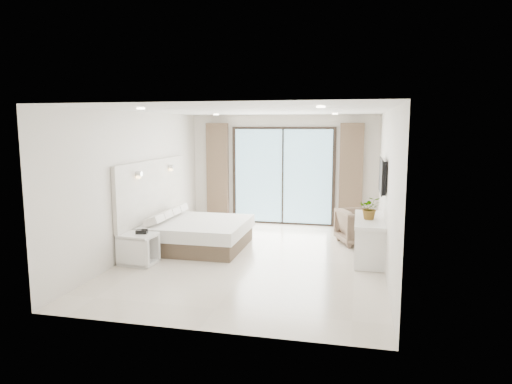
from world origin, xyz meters
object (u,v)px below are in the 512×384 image
console_desk (369,229)px  armchair (358,225)px  nightstand (138,249)px  bed (196,233)px

console_desk → armchair: 1.13m
nightstand → armchair: 4.44m
nightstand → console_desk: 4.17m
nightstand → armchair: size_ratio=0.82×
console_desk → armchair: armchair is taller
nightstand → console_desk: bearing=23.2°
console_desk → armchair: size_ratio=2.10×
nightstand → armchair: bearing=37.6°
bed → console_desk: console_desk is taller
bed → armchair: 3.35m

